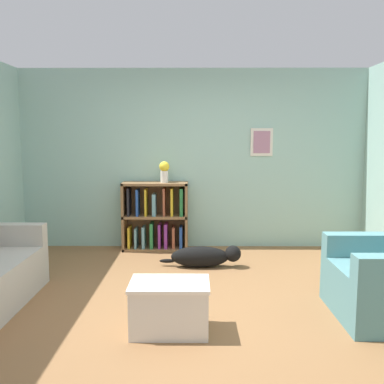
{
  "coord_description": "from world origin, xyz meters",
  "views": [
    {
      "loc": [
        0.02,
        -4.04,
        1.62
      ],
      "look_at": [
        0.0,
        0.4,
        1.05
      ],
      "focal_mm": 40.0,
      "sensor_mm": 36.0,
      "label": 1
    }
  ],
  "objects_px": {
    "bookshelf": "(156,218)",
    "dog": "(205,256)",
    "coffee_table": "(170,305)",
    "vase": "(164,171)"
  },
  "relations": [
    {
      "from": "coffee_table",
      "to": "vase",
      "type": "xyz_separation_m",
      "value": [
        -0.22,
        2.64,
        0.92
      ]
    },
    {
      "from": "coffee_table",
      "to": "bookshelf",
      "type": "bearing_deg",
      "value": 97.42
    },
    {
      "from": "bookshelf",
      "to": "dog",
      "type": "xyz_separation_m",
      "value": [
        0.68,
        -0.87,
        -0.33
      ]
    },
    {
      "from": "bookshelf",
      "to": "coffee_table",
      "type": "bearing_deg",
      "value": -82.58
    },
    {
      "from": "bookshelf",
      "to": "coffee_table",
      "type": "xyz_separation_m",
      "value": [
        0.35,
        -2.66,
        -0.24
      ]
    },
    {
      "from": "bookshelf",
      "to": "coffee_table",
      "type": "relative_size",
      "value": 1.48
    },
    {
      "from": "bookshelf",
      "to": "coffee_table",
      "type": "distance_m",
      "value": 2.69
    },
    {
      "from": "dog",
      "to": "vase",
      "type": "xyz_separation_m",
      "value": [
        -0.56,
        0.85,
        1.01
      ]
    },
    {
      "from": "vase",
      "to": "dog",
      "type": "bearing_deg",
      "value": -56.69
    },
    {
      "from": "dog",
      "to": "vase",
      "type": "relative_size",
      "value": 3.42
    }
  ]
}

